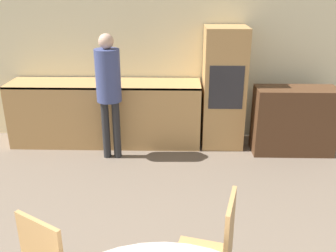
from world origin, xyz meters
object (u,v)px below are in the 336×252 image
Objects in this scene: oven_unit at (223,88)px; chair_far_right at (215,251)px; sideboard at (294,121)px; person_standing at (108,83)px.

oven_unit is 3.12m from chair_far_right.
chair_far_right reaches higher than sideboard.
person_standing is at bearing -161.89° from oven_unit.
oven_unit is 1.08m from sideboard.
oven_unit is at bearing -172.71° from chair_far_right.
oven_unit reaches higher than chair_far_right.
chair_far_right is at bearing -97.18° from oven_unit.
chair_far_right is (-1.36, -2.81, 0.07)m from sideboard.
sideboard is (0.97, -0.26, -0.39)m from oven_unit.
chair_far_right is 2.87m from person_standing.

